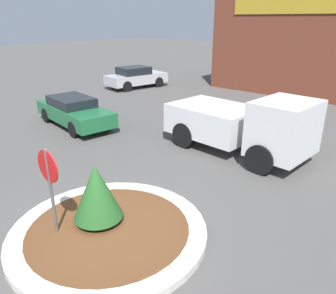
{
  "coord_description": "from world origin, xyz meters",
  "views": [
    {
      "loc": [
        5.15,
        -3.86,
        4.63
      ],
      "look_at": [
        -0.62,
        2.77,
        1.19
      ],
      "focal_mm": 35.0,
      "sensor_mm": 36.0,
      "label": 1
    }
  ],
  "objects_px": {
    "utility_truck": "(242,124)",
    "parked_sedan_silver": "(136,77)",
    "stop_sign": "(49,178)",
    "parked_sedan_green": "(74,111)"
  },
  "relations": [
    {
      "from": "parked_sedan_green",
      "to": "stop_sign",
      "type": "bearing_deg",
      "value": -28.89
    },
    {
      "from": "utility_truck",
      "to": "stop_sign",
      "type": "bearing_deg",
      "value": -90.32
    },
    {
      "from": "stop_sign",
      "to": "parked_sedan_green",
      "type": "xyz_separation_m",
      "value": [
        -6.87,
        5.15,
        -0.8
      ]
    },
    {
      "from": "stop_sign",
      "to": "parked_sedan_green",
      "type": "height_order",
      "value": "stop_sign"
    },
    {
      "from": "utility_truck",
      "to": "parked_sedan_green",
      "type": "distance_m",
      "value": 7.73
    },
    {
      "from": "parked_sedan_green",
      "to": "parked_sedan_silver",
      "type": "height_order",
      "value": "parked_sedan_silver"
    },
    {
      "from": "stop_sign",
      "to": "parked_sedan_green",
      "type": "relative_size",
      "value": 0.45
    },
    {
      "from": "stop_sign",
      "to": "parked_sedan_green",
      "type": "distance_m",
      "value": 8.63
    },
    {
      "from": "stop_sign",
      "to": "parked_sedan_silver",
      "type": "xyz_separation_m",
      "value": [
        -11.3,
        13.31,
        -0.74
      ]
    },
    {
      "from": "utility_truck",
      "to": "parked_sedan_silver",
      "type": "relative_size",
      "value": 1.18
    }
  ]
}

